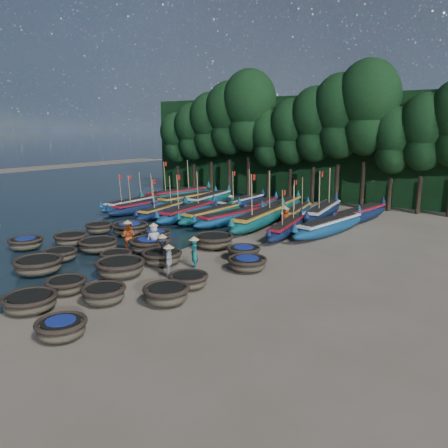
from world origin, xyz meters
The scene contains 60 objects.
ground centered at (0.00, 0.00, 0.00)m, with size 120.00×120.00×0.00m, color gray.
foliage_wall centered at (0.00, 23.50, 5.00)m, with size 40.00×3.00×10.00m, color black.
coracle_3 centered at (0.70, -9.28, 0.38)m, with size 2.52×2.52×0.66m.
coracle_4 centered at (3.61, -10.05, 0.38)m, with size 1.71×1.71×0.66m.
coracle_6 centered at (-2.97, -6.44, 0.44)m, with size 2.28×2.28×0.77m.
coracle_7 centered at (0.31, -7.36, 0.37)m, with size 1.81×1.81×0.65m.
coracle_8 centered at (2.47, -7.22, 0.41)m, with size 2.00×2.00×0.71m.
coracle_9 centered at (4.58, -5.91, 0.43)m, with size 2.15×2.15×0.75m.
coracle_10 centered at (-7.45, -4.22, 0.41)m, with size 2.25×2.25×0.70m.
coracle_11 centered at (-3.88, -4.53, 0.36)m, with size 2.02×2.02×0.63m.
coracle_12 centered at (-1.04, -3.30, 0.38)m, with size 1.91×1.91×0.67m.
coracle_13 centered at (0.60, -4.57, 0.46)m, with size 2.85×2.85×0.81m.
coracle_14 centered at (4.20, -4.00, 0.37)m, with size 2.14×2.14×0.64m.
coracle_15 centered at (-6.03, -2.23, 0.42)m, with size 2.42×2.42×0.73m.
coracle_16 centered at (-3.61, -2.25, 0.42)m, with size 2.74×2.74×0.73m.
coracle_17 centered at (-0.98, -0.81, 0.49)m, with size 2.42×2.42×0.84m.
coracle_18 centered at (0.99, -2.08, 0.41)m, with size 2.54×2.54×0.72m.
coracle_19 centered at (5.13, -0.52, 0.38)m, with size 1.98×1.98×0.66m.
coracle_20 centered at (-7.11, 0.86, 0.39)m, with size 2.09×2.09×0.68m.
coracle_21 centered at (-5.08, 1.68, 0.45)m, with size 2.78×2.78×0.78m.
coracle_22 centered at (-2.56, 1.39, 0.37)m, with size 1.92×1.92×0.64m.
coracle_23 centered at (1.39, 1.99, 0.45)m, with size 2.84×2.84×0.80m.
coracle_24 centered at (3.96, 1.09, 0.39)m, with size 2.16×2.16×0.67m.
long_boat_0 centered at (-11.67, 8.41, 0.50)m, with size 1.68×7.47×3.18m.
long_boat_1 centered at (-9.95, 7.90, 0.51)m, with size 1.53×7.63×3.24m.
long_boat_2 centered at (-7.31, 7.46, 0.50)m, with size 2.36×7.31×3.14m.
long_boat_3 centered at (-5.03, 7.84, 0.57)m, with size 2.24×8.42×3.59m.
long_boat_4 centered at (-3.15, 8.28, 0.53)m, with size 1.68×7.87×1.39m.
long_boat_5 centered at (-1.29, 8.09, 0.53)m, with size 2.51×7.79×1.39m.
long_boat_6 centered at (0.92, 8.45, 0.62)m, with size 2.32×9.20×3.92m.
long_boat_7 centered at (3.55, 7.29, 0.50)m, with size 2.30×7.39×3.17m.
long_boat_8 centered at (5.83, 9.02, 0.58)m, with size 2.92×8.53×1.52m.
long_boat_9 centered at (-11.35, 14.27, 0.62)m, with size 2.86×9.08×3.89m.
long_boat_10 centered at (-8.85, 12.57, 0.57)m, with size 2.24×8.47×1.50m.
long_boat_11 centered at (-7.29, 13.84, 0.57)m, with size 2.40×8.48×1.50m.
long_boat_12 centered at (-4.01, 14.04, 0.54)m, with size 1.61×7.97×3.39m.
long_boat_13 centered at (-1.99, 14.07, 0.49)m, with size 2.06×7.21×1.28m.
long_boat_14 centered at (-0.18, 14.42, 0.55)m, with size 2.21×8.19×1.45m.
long_boat_15 centered at (1.80, 12.84, 0.50)m, with size 2.40×7.28×3.13m.
long_boat_16 centered at (3.68, 13.35, 0.61)m, with size 2.56×9.06×3.87m.
long_boat_17 centered at (6.32, 14.16, 0.58)m, with size 2.82×8.51×1.52m.
fisherman_0 centered at (-0.68, -0.81, 0.90)m, with size 0.91×0.97×1.87m.
fisherman_1 centered at (2.75, -1.66, 0.89)m, with size 0.67×0.64×1.74m.
fisherman_2 centered at (-2.20, -1.27, 0.91)m, with size 1.05×0.98×1.93m.
fisherman_3 centered at (1.42, -2.50, 0.87)m, with size 1.23×1.01×1.86m.
fisherman_4 centered at (2.62, -3.41, 0.84)m, with size 0.76×0.95×1.72m.
fisherman_5 centered at (-3.37, 11.30, 0.80)m, with size 1.46×0.65×1.72m.
fisherman_6 centered at (2.69, 8.91, 0.82)m, with size 0.84×0.67×1.69m.
tree_0 centered at (-16.00, 20.00, 5.97)m, with size 3.68×3.68×8.68m.
tree_1 centered at (-13.70, 20.00, 6.65)m, with size 4.09×4.09×9.65m.
tree_2 centered at (-11.40, 20.00, 7.32)m, with size 4.51×4.51×10.63m.
tree_3 centered at (-9.10, 20.00, 8.00)m, with size 4.92×4.92×11.60m.
tree_4 centered at (-6.80, 20.00, 8.67)m, with size 5.34×5.34×12.58m.
tree_5 centered at (-4.50, 20.00, 5.97)m, with size 3.68×3.68×8.68m.
tree_6 centered at (-2.20, 20.00, 6.65)m, with size 4.09×4.09×9.65m.
tree_7 centered at (0.10, 20.00, 7.32)m, with size 4.51×4.51×10.63m.
tree_8 centered at (2.40, 20.00, 8.00)m, with size 4.92×4.92×11.60m.
tree_9 centered at (4.70, 20.00, 8.67)m, with size 5.34×5.34×12.58m.
tree_10 centered at (7.00, 20.00, 5.97)m, with size 3.68×3.68×8.68m.
tree_11 centered at (9.30, 20.00, 6.65)m, with size 4.09×4.09×9.65m.
Camera 1 is at (15.42, -18.22, 6.77)m, focal length 35.00 mm.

